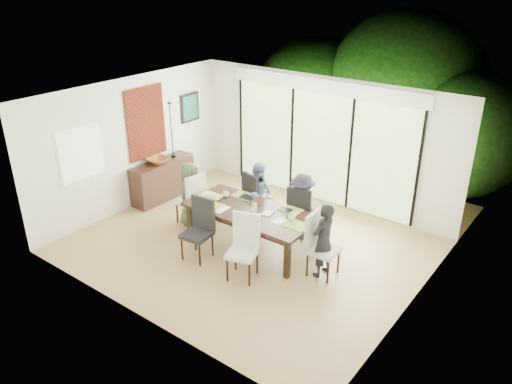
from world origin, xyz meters
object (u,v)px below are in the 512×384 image
Objects in this scene: cup_b at (254,212)px; sideboard at (163,180)px; bowl at (158,160)px; chair_far_left at (259,197)px; chair_right_end at (324,246)px; person_left_end at (190,194)px; cup_c at (292,218)px; laptop at (211,199)px; chair_left_end at (190,198)px; person_far_left at (258,193)px; chair_near_right at (242,249)px; person_right_end at (323,240)px; vase at (255,206)px; chair_near_left at (196,230)px; cup_a at (226,194)px; chair_far_right at (302,211)px; person_far_right at (302,207)px; table_top at (251,211)px.

sideboard reaches higher than cup_b.
chair_far_left is at bearing 10.71° from bowl.
person_left_end is (-2.98, -0.00, 0.09)m from chair_right_end.
cup_c is at bearing 17.10° from cup_b.
chair_right_end is at bearing -4.78° from laptop.
person_far_left is at bearing 137.73° from chair_left_end.
cup_b is at bearing 96.23° from chair_near_right.
person_left_end is 1.00× the size of person_far_left.
cup_c is (2.30, 0.10, 0.25)m from chair_left_end.
person_far_left is at bearing 122.83° from cup_b.
cup_b is (-1.33, -0.10, 0.15)m from person_right_end.
cup_b is at bearing 91.42° from chair_right_end.
vase is (1.53, 0.05, 0.16)m from person_left_end.
chair_far_left is at bearing 8.33° from sideboard.
cup_a is at bearing 94.79° from chair_near_left.
vase reaches higher than sideboard.
chair_left_end is 1.34m from person_far_left.
cup_c is at bearing 95.66° from chair_far_right.
chair_left_end is 1.00× the size of chair_far_left.
chair_near_right reaches higher than cup_c.
chair_near_left reaches higher than bowl.
vase is (0.55, 0.92, 0.26)m from chair_near_left.
chair_near_left is at bearing 103.28° from chair_far_left.
cup_b is at bearing -77.53° from person_right_end.
person_far_right is at bearing 70.10° from chair_near_right.
chair_near_right is 11.00× the size of cup_b.
person_right_end is at bearing 0.00° from table_top.
chair_far_right is (2.05, 0.85, 0.00)m from chair_left_end.
chair_far_right is 1.72m from chair_near_right.
sideboard is (-2.95, 0.61, -0.36)m from cup_b.
vase is (-0.50, -0.78, 0.16)m from person_far_right.
bowl is at bearing -5.23° from chair_far_right.
vase reaches higher than cup_c.
person_left_end and person_far_left have the same top height.
chair_far_right reaches higher than cup_c.
person_far_left is (1.05, 0.83, 0.09)m from chair_left_end.
vase is (0.05, 0.05, 0.09)m from table_top.
person_left_end is 0.81m from cup_a.
person_left_end and person_right_end have the same top height.
person_far_right is at bearing 46.04° from chair_right_end.
chair_far_left is 2.38m from sideboard.
chair_near_right is 2.42× the size of bowl.
bowl is (-3.35, -0.42, 0.27)m from person_far_right.
table_top is 1.57× the size of sideboard.
person_far_right is (1.05, 1.70, 0.09)m from chair_near_left.
chair_far_right is 3.37m from sideboard.
chair_near_left is (-0.50, -0.87, -0.17)m from table_top.
sideboard is (-3.30, 1.38, -0.12)m from chair_near_right.
bowl is at bearing 61.41° from person_left_end.
cup_c is at bearing 30.43° from chair_near_left.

